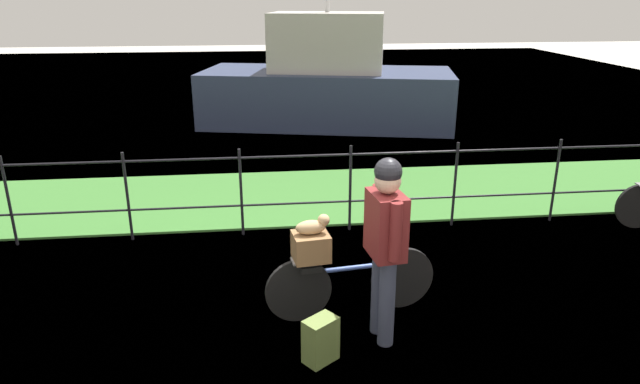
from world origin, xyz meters
TOP-DOWN VIEW (x-y plane):
  - ground_plane at (0.00, 0.00)m, footprint 60.00×60.00m
  - grass_strip at (0.00, 3.66)m, footprint 27.00×2.40m
  - harbor_water at (0.00, 11.47)m, footprint 30.00×30.00m
  - iron_fence at (-0.00, 2.33)m, footprint 18.04×0.04m
  - bicycle_main at (0.36, 0.32)m, footprint 1.65×0.28m
  - wooden_crate at (-0.01, 0.28)m, footprint 0.36×0.33m
  - terrier_dog at (0.01, 0.28)m, footprint 0.32×0.17m
  - cyclist_person at (0.58, -0.10)m, footprint 0.31×0.54m
  - backpack_on_paving at (0.00, -0.38)m, footprint 0.33×0.31m
  - moored_boat_near at (1.19, 8.64)m, footprint 6.08×3.56m

SIDE VIEW (x-z plane):
  - ground_plane at x=0.00m, z-range 0.00..0.00m
  - harbor_water at x=0.00m, z-range 0.00..0.00m
  - grass_strip at x=0.00m, z-range 0.00..0.03m
  - backpack_on_paving at x=0.00m, z-range 0.00..0.40m
  - bicycle_main at x=0.36m, z-range 0.02..0.65m
  - iron_fence at x=0.00m, z-range 0.08..1.22m
  - wooden_crate at x=-0.01m, z-range 0.63..0.88m
  - moored_boat_near at x=1.19m, z-range -1.13..2.99m
  - terrier_dog at x=0.01m, z-range 0.87..1.05m
  - cyclist_person at x=0.58m, z-range 0.16..1.84m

